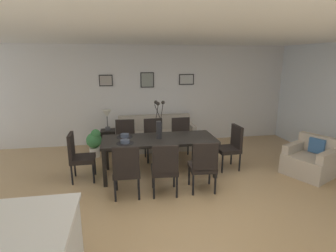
# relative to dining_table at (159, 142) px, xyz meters

# --- Properties ---
(ground_plane) EXTENTS (9.00, 9.00, 0.00)m
(ground_plane) POSITION_rel_dining_table_xyz_m (0.28, -1.05, -0.67)
(ground_plane) COLOR tan
(back_wall_panel) EXTENTS (9.00, 0.10, 2.60)m
(back_wall_panel) POSITION_rel_dining_table_xyz_m (0.28, 2.20, 0.63)
(back_wall_panel) COLOR silver
(back_wall_panel) RESTS_ON ground
(ceiling_panel) EXTENTS (9.00, 7.20, 0.08)m
(ceiling_panel) POSITION_rel_dining_table_xyz_m (0.28, -0.65, 1.97)
(ceiling_panel) COLOR white
(dining_table) EXTENTS (2.20, 0.88, 0.74)m
(dining_table) POSITION_rel_dining_table_xyz_m (0.00, 0.00, 0.00)
(dining_table) COLOR black
(dining_table) RESTS_ON ground
(dining_chair_near_left) EXTENTS (0.46, 0.46, 0.92)m
(dining_chair_near_left) POSITION_rel_dining_table_xyz_m (-0.66, -0.85, -0.16)
(dining_chair_near_left) COLOR black
(dining_chair_near_left) RESTS_ON ground
(dining_chair_near_right) EXTENTS (0.47, 0.47, 0.92)m
(dining_chair_near_right) POSITION_rel_dining_table_xyz_m (-0.64, 0.86, -0.16)
(dining_chair_near_right) COLOR black
(dining_chair_near_right) RESTS_ON ground
(dining_chair_far_left) EXTENTS (0.47, 0.47, 0.92)m
(dining_chair_far_left) POSITION_rel_dining_table_xyz_m (-0.03, -0.88, -0.16)
(dining_chair_far_left) COLOR black
(dining_chair_far_left) RESTS_ON ground
(dining_chair_far_right) EXTENTS (0.46, 0.46, 0.92)m
(dining_chair_far_right) POSITION_rel_dining_table_xyz_m (0.01, 0.86, -0.16)
(dining_chair_far_right) COLOR black
(dining_chair_far_right) RESTS_ON ground
(dining_chair_mid_left) EXTENTS (0.47, 0.47, 0.92)m
(dining_chair_mid_left) POSITION_rel_dining_table_xyz_m (0.63, -0.87, -0.16)
(dining_chair_mid_left) COLOR black
(dining_chair_mid_left) RESTS_ON ground
(dining_chair_mid_right) EXTENTS (0.45, 0.45, 0.92)m
(dining_chair_mid_right) POSITION_rel_dining_table_xyz_m (0.65, 0.84, -0.16)
(dining_chair_mid_right) COLOR black
(dining_chair_mid_right) RESTS_ON ground
(dining_chair_head_west) EXTENTS (0.45, 0.45, 0.92)m
(dining_chair_head_west) POSITION_rel_dining_table_xyz_m (-1.53, -0.02, -0.16)
(dining_chair_head_west) COLOR black
(dining_chair_head_west) RESTS_ON ground
(dining_chair_head_east) EXTENTS (0.46, 0.46, 0.92)m
(dining_chair_head_east) POSITION_rel_dining_table_xyz_m (1.51, 0.01, -0.16)
(dining_chair_head_east) COLOR black
(dining_chair_head_east) RESTS_ON ground
(centerpiece_vase) EXTENTS (0.21, 0.23, 0.73)m
(centerpiece_vase) POSITION_rel_dining_table_xyz_m (0.00, 0.00, 0.35)
(centerpiece_vase) COLOR #232326
(centerpiece_vase) RESTS_ON dining_table
(placemat_near_left) EXTENTS (0.32, 0.32, 0.01)m
(placemat_near_left) POSITION_rel_dining_table_xyz_m (-0.66, -0.20, 0.07)
(placemat_near_left) COLOR black
(placemat_near_left) RESTS_ON dining_table
(bowl_near_left) EXTENTS (0.17, 0.17, 0.07)m
(bowl_near_left) POSITION_rel_dining_table_xyz_m (-0.66, -0.20, 0.11)
(bowl_near_left) COLOR #475166
(bowl_near_left) RESTS_ON dining_table
(placemat_near_right) EXTENTS (0.32, 0.32, 0.01)m
(placemat_near_right) POSITION_rel_dining_table_xyz_m (-0.66, 0.20, 0.07)
(placemat_near_right) COLOR black
(placemat_near_right) RESTS_ON dining_table
(bowl_near_right) EXTENTS (0.17, 0.17, 0.07)m
(bowl_near_right) POSITION_rel_dining_table_xyz_m (-0.66, 0.20, 0.11)
(bowl_near_right) COLOR #475166
(bowl_near_right) RESTS_ON dining_table
(sofa) EXTENTS (1.91, 0.84, 0.80)m
(sofa) POSITION_rel_dining_table_xyz_m (0.15, 1.65, -0.39)
(sofa) COLOR #A89E8E
(sofa) RESTS_ON ground
(side_table) EXTENTS (0.36, 0.36, 0.52)m
(side_table) POSITION_rel_dining_table_xyz_m (-1.06, 1.64, -0.41)
(side_table) COLOR black
(side_table) RESTS_ON ground
(table_lamp) EXTENTS (0.22, 0.22, 0.51)m
(table_lamp) POSITION_rel_dining_table_xyz_m (-1.06, 1.64, 0.22)
(table_lamp) COLOR #4C4C51
(table_lamp) RESTS_ON side_table
(armchair) EXTENTS (1.07, 1.07, 0.75)m
(armchair) POSITION_rel_dining_table_xyz_m (2.96, -0.55, -0.38)
(armchair) COLOR #B7A893
(armchair) RESTS_ON ground
(framed_picture_left) EXTENTS (0.34, 0.03, 0.29)m
(framed_picture_left) POSITION_rel_dining_table_xyz_m (-1.06, 2.13, 1.04)
(framed_picture_left) COLOR black
(framed_picture_center) EXTENTS (0.36, 0.03, 0.40)m
(framed_picture_center) POSITION_rel_dining_table_xyz_m (-0.00, 2.13, 1.04)
(framed_picture_center) COLOR black
(framed_picture_right) EXTENTS (0.41, 0.03, 0.28)m
(framed_picture_right) POSITION_rel_dining_table_xyz_m (1.06, 2.13, 1.04)
(framed_picture_right) COLOR black
(potted_plant) EXTENTS (0.36, 0.36, 0.67)m
(potted_plant) POSITION_rel_dining_table_xyz_m (-1.36, 1.22, -0.30)
(potted_plant) COLOR silver
(potted_plant) RESTS_ON ground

